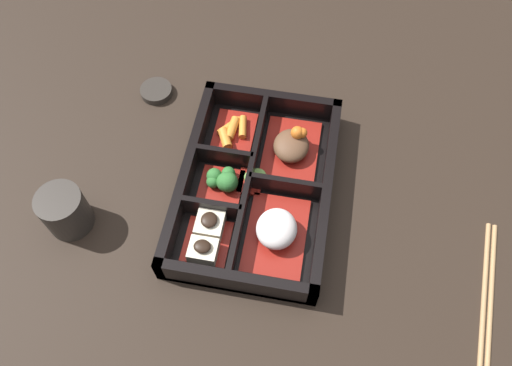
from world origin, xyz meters
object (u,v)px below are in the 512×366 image
object	(u,v)px
bowl_rice	(276,231)
tea_cup	(65,210)
chopsticks	(488,298)
sauce_dish	(156,91)

from	to	relation	value
bowl_rice	tea_cup	bearing A→B (deg)	-85.05
bowl_rice	chopsticks	distance (m)	0.30
sauce_dish	tea_cup	bearing A→B (deg)	-12.02
bowl_rice	sauce_dish	world-z (taller)	bowl_rice
sauce_dish	chopsticks	bearing A→B (deg)	63.60
bowl_rice	chopsticks	size ratio (longest dim) A/B	0.54
bowl_rice	sauce_dish	bearing A→B (deg)	-133.55
chopsticks	sauce_dish	distance (m)	0.61
bowl_rice	sauce_dish	distance (m)	0.34
tea_cup	sauce_dish	xyz separation A→B (m)	(-0.26, 0.06, -0.03)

